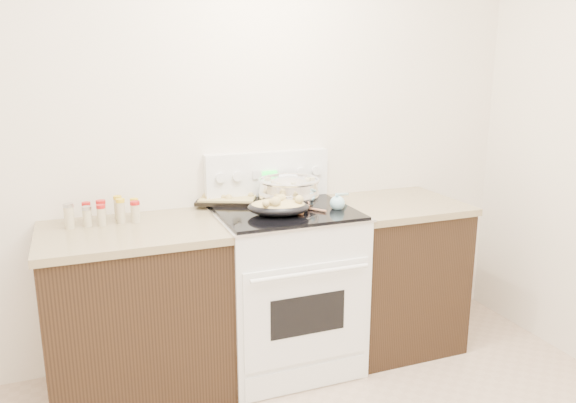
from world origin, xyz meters
name	(u,v)px	position (x,y,z in m)	size (l,w,h in m)	color
room_shell	(348,77)	(0.00, 0.00, 1.70)	(4.10, 3.60, 2.75)	white
counter_left	(138,311)	(-0.48, 1.43, 0.46)	(0.93, 0.67, 0.92)	black
counter_right	(393,273)	(1.08, 1.43, 0.46)	(0.73, 0.67, 0.92)	black
kitchen_range	(285,285)	(0.35, 1.42, 0.49)	(0.78, 0.73, 1.22)	white
mixing_bowl	(289,192)	(0.40, 1.48, 1.02)	(0.36, 0.36, 0.21)	silver
roasting_pan	(278,206)	(0.28, 1.32, 0.99)	(0.39, 0.33, 0.12)	black
baking_sheet	(228,199)	(0.10, 1.70, 0.96)	(0.42, 0.37, 0.06)	black
wooden_spoon	(302,210)	(0.42, 1.33, 0.95)	(0.17, 0.24, 0.04)	tan
blue_ladle	(338,202)	(0.64, 1.33, 0.98)	(0.21, 0.23, 0.10)	#9CD9EA
spice_jars	(102,212)	(-0.61, 1.58, 0.98)	(0.38, 0.15, 0.13)	#BFB28C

